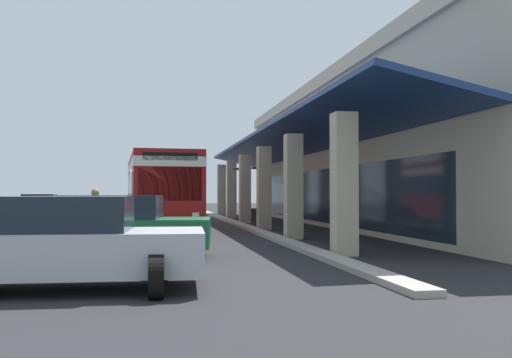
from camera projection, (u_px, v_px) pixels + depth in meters
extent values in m
plane|color=#262628|center=(314.00, 227.00, 25.16)|extent=(120.00, 120.00, 0.00)
cube|color=#9E998E|center=(240.00, 225.00, 25.97)|extent=(36.48, 0.50, 0.12)
cube|color=#B2A88E|center=(433.00, 160.00, 27.79)|extent=(30.40, 12.26, 6.35)
cube|color=#C0B59A|center=(432.00, 90.00, 27.88)|extent=(30.70, 12.56, 0.60)
cube|color=#B2A88E|center=(221.00, 190.00, 38.58)|extent=(0.55, 0.55, 3.49)
cube|color=#B2A88E|center=(231.00, 189.00, 33.60)|extent=(0.55, 0.55, 3.49)
cube|color=#B2A88E|center=(245.00, 189.00, 28.62)|extent=(0.55, 0.55, 3.49)
cube|color=#B2A88E|center=(264.00, 188.00, 23.64)|extent=(0.55, 0.55, 3.49)
cube|color=#B2A88E|center=(293.00, 186.00, 18.65)|extent=(0.55, 0.55, 3.49)
cube|color=#B2A88E|center=(344.00, 184.00, 13.67)|extent=(0.55, 0.55, 3.49)
cube|color=navy|center=(281.00, 144.00, 26.42)|extent=(30.40, 3.16, 0.82)
cube|color=#19232D|center=(315.00, 196.00, 26.65)|extent=(25.53, 0.08, 2.40)
cube|color=maroon|center=(159.00, 189.00, 25.00)|extent=(11.14, 3.22, 2.75)
cube|color=silver|center=(159.00, 168.00, 25.03)|extent=(11.16, 3.24, 0.36)
cube|color=#19232D|center=(159.00, 184.00, 25.30)|extent=(9.38, 3.14, 0.90)
cube|color=#19232D|center=(170.00, 184.00, 19.70)|extent=(0.20, 2.24, 1.20)
cube|color=black|center=(170.00, 156.00, 19.71)|extent=(0.18, 1.94, 0.28)
cube|color=black|center=(170.00, 224.00, 19.54)|extent=(0.35, 2.46, 0.24)
cube|color=silver|center=(196.00, 215.00, 19.83)|extent=(0.07, 0.24, 0.16)
cube|color=silver|center=(144.00, 215.00, 19.41)|extent=(0.07, 0.24, 0.16)
cube|color=silver|center=(157.00, 157.00, 26.50)|extent=(2.51, 1.93, 0.24)
cylinder|color=black|center=(199.00, 219.00, 21.75)|extent=(1.00, 0.30, 1.00)
cylinder|color=black|center=(132.00, 220.00, 21.14)|extent=(1.00, 0.30, 1.00)
cylinder|color=black|center=(180.00, 213.00, 28.27)|extent=(1.00, 0.30, 1.00)
cylinder|color=black|center=(129.00, 214.00, 27.66)|extent=(1.00, 0.30, 1.00)
cube|color=#B2B5BA|center=(62.00, 252.00, 8.73)|extent=(2.05, 4.49, 0.66)
cube|color=#19232D|center=(49.00, 214.00, 8.72)|extent=(1.72, 2.55, 0.54)
cylinder|color=black|center=(162.00, 262.00, 9.80)|extent=(0.64, 0.22, 0.64)
cylinder|color=black|center=(156.00, 277.00, 8.01)|extent=(0.64, 0.22, 0.64)
cube|color=maroon|center=(39.00, 210.00, 29.82)|extent=(4.52, 2.11, 0.66)
cube|color=#19232D|center=(40.00, 199.00, 30.03)|extent=(2.57, 1.76, 0.54)
cylinder|color=black|center=(54.00, 217.00, 28.59)|extent=(0.64, 0.22, 0.64)
cylinder|color=black|center=(17.00, 217.00, 28.14)|extent=(0.64, 0.22, 0.64)
cylinder|color=black|center=(60.00, 214.00, 31.49)|extent=(0.64, 0.22, 0.64)
cylinder|color=black|center=(26.00, 215.00, 31.04)|extent=(0.64, 0.22, 0.64)
cube|color=#195933|center=(115.00, 233.00, 13.01)|extent=(2.32, 4.58, 0.66)
cube|color=#19232D|center=(106.00, 207.00, 13.01)|extent=(1.87, 2.64, 0.54)
cylinder|color=black|center=(182.00, 241.00, 13.99)|extent=(0.64, 0.22, 0.64)
cylinder|color=black|center=(176.00, 248.00, 12.19)|extent=(0.64, 0.22, 0.64)
cylinder|color=black|center=(61.00, 242.00, 13.81)|extent=(0.64, 0.22, 0.64)
cylinder|color=black|center=(36.00, 249.00, 12.01)|extent=(0.64, 0.22, 0.64)
cylinder|color=#38383D|center=(98.00, 233.00, 15.61)|extent=(0.16, 0.16, 0.82)
cylinder|color=#38383D|center=(92.00, 234.00, 15.29)|extent=(0.16, 0.16, 0.82)
cube|color=#26664C|center=(95.00, 207.00, 15.47)|extent=(0.52, 0.45, 0.61)
sphere|color=#8C664C|center=(95.00, 192.00, 15.48)|extent=(0.22, 0.22, 0.22)
cylinder|color=#26664C|center=(92.00, 206.00, 15.71)|extent=(0.09, 0.09, 0.55)
cylinder|color=#26664C|center=(99.00, 207.00, 15.23)|extent=(0.09, 0.09, 0.55)
cube|color=#4C4742|center=(250.00, 215.00, 31.03)|extent=(0.96, 0.96, 0.65)
cylinder|color=#332319|center=(250.00, 209.00, 31.04)|extent=(0.82, 0.82, 0.02)
cylinder|color=brown|center=(250.00, 190.00, 31.07)|extent=(0.16, 0.16, 2.15)
ellipsoid|color=#195123|center=(249.00, 167.00, 30.65)|extent=(0.93, 0.40, 0.15)
ellipsoid|color=#195123|center=(257.00, 168.00, 31.25)|extent=(0.34, 0.94, 0.18)
ellipsoid|color=#195123|center=(248.00, 168.00, 31.50)|extent=(0.83, 0.23, 0.18)
ellipsoid|color=#195123|center=(241.00, 169.00, 31.07)|extent=(0.31, 0.96, 0.17)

